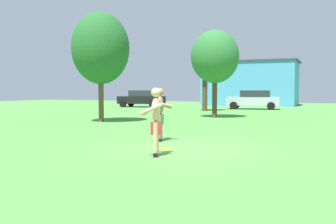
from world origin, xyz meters
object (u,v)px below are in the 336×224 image
at_px(frisbee, 166,149).
at_px(tree_left_field, 215,57).
at_px(player_in_red, 156,120).
at_px(car_silver_mid_lot, 254,99).
at_px(tree_right_field, 205,59).
at_px(player_with_cap, 160,112).
at_px(tree_behind_players, 101,48).
at_px(car_black_near_post, 142,98).

height_order(frisbee, tree_left_field, tree_left_field).
bearing_deg(frisbee, player_in_red, -79.99).
height_order(player_in_red, car_silver_mid_lot, player_in_red).
distance_m(player_in_red, tree_left_field, 13.40).
xyz_separation_m(frisbee, tree_right_field, (-4.78, 18.29, 3.99)).
bearing_deg(player_in_red, tree_left_field, 100.10).
height_order(player_with_cap, frisbee, player_with_cap).
height_order(player_in_red, tree_left_field, tree_left_field).
distance_m(player_with_cap, tree_behind_players, 8.25).
distance_m(car_black_near_post, tree_behind_players, 16.82).
relative_size(tree_left_field, tree_right_field, 0.97).
height_order(player_in_red, tree_right_field, tree_right_field).
bearing_deg(tree_right_field, player_with_cap, -76.85).
relative_size(car_black_near_post, car_silver_mid_lot, 0.99).
height_order(tree_right_field, tree_behind_players, tree_behind_players).
distance_m(frisbee, tree_left_field, 12.57).
distance_m(player_in_red, tree_behind_players, 10.69).
relative_size(car_silver_mid_lot, tree_right_field, 0.85).
bearing_deg(player_with_cap, frisbee, -60.28).
relative_size(player_in_red, frisbee, 5.82).
xyz_separation_m(car_black_near_post, tree_left_field, (10.20, -10.41, 2.71)).
relative_size(player_with_cap, car_black_near_post, 0.38).
xyz_separation_m(player_with_cap, tree_right_field, (-3.93, 16.81, 3.09)).
relative_size(player_in_red, tree_right_field, 0.31).
relative_size(player_with_cap, player_in_red, 1.01).
bearing_deg(tree_left_field, tree_behind_players, -130.88).
xyz_separation_m(frisbee, tree_left_field, (-2.12, 11.88, 3.52)).
bearing_deg(tree_behind_players, player_with_cap, -42.63).
bearing_deg(frisbee, car_silver_mid_lot, 94.61).
bearing_deg(player_with_cap, car_silver_mid_lot, 92.62).
height_order(tree_left_field, tree_right_field, tree_right_field).
bearing_deg(player_with_cap, player_in_red, -67.82).
distance_m(frisbee, tree_behind_players, 10.11).
height_order(player_with_cap, tree_left_field, tree_left_field).
xyz_separation_m(player_with_cap, car_silver_mid_lot, (-0.96, 20.96, -0.09)).
xyz_separation_m(car_black_near_post, car_silver_mid_lot, (10.51, 0.15, 0.00)).
bearing_deg(frisbee, tree_right_field, 104.63).
bearing_deg(car_silver_mid_lot, tree_left_field, -91.68).
height_order(player_with_cap, tree_right_field, tree_right_field).
bearing_deg(tree_left_field, player_with_cap, -83.04).
bearing_deg(player_in_red, frisbee, 100.01).
distance_m(player_in_red, car_silver_mid_lot, 23.58).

